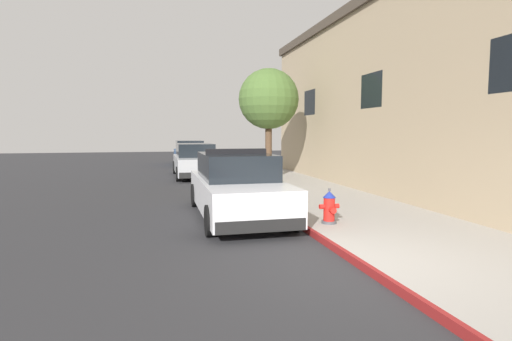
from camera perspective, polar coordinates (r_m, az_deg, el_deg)
The scene contains 9 objects.
ground_plane at distance 15.65m, azimuth -17.88°, elevation -2.89°, with size 34.06×60.00×0.20m, color #2B2B2D.
sidewalk_pavement at distance 16.31m, azimuth 3.62°, elevation -1.73°, with size 3.58×60.00×0.13m, color #9E9991.
curb_painted_edge at distance 15.87m, azimuth -2.70°, elevation -1.93°, with size 0.08×60.00×0.13m, color maroon.
storefront_building at distance 15.68m, azimuth 27.98°, elevation 9.15°, with size 7.69×19.37×6.55m.
police_cruiser at distance 9.94m, azimuth -2.73°, elevation -2.34°, with size 1.94×4.84×1.68m.
parked_car_silver_ahead at distance 19.30m, azimuth -8.56°, elevation 1.33°, with size 1.94×4.84×1.56m.
parked_car_dark_far at distance 26.68m, azimuth -9.34°, elevation 2.41°, with size 1.94×4.84×1.56m.
fire_hydrant at distance 8.84m, azimuth 10.28°, elevation -5.12°, with size 0.44×0.40×0.76m.
street_tree at distance 17.04m, azimuth 1.79°, elevation 9.95°, with size 2.50×2.50×4.59m.
Camera 1 is at (-3.02, -5.46, 2.07)m, focal length 28.41 mm.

